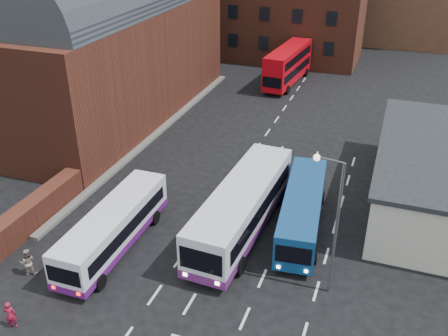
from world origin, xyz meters
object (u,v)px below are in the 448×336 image
(street_lamp, at_px, (332,216))
(pedestrian_beige, at_px, (28,262))
(bus_white_inbound, at_px, (242,205))
(bus_red_double, at_px, (288,65))
(pedestrian_red, at_px, (10,315))
(bus_white_outbound, at_px, (114,226))
(bus_blue, at_px, (302,209))

(street_lamp, xyz_separation_m, pedestrian_beige, (-15.65, -4.33, -3.90))
(pedestrian_beige, bearing_deg, street_lamp, 162.90)
(bus_white_inbound, height_order, street_lamp, street_lamp)
(bus_red_double, bearing_deg, street_lamp, 111.95)
(pedestrian_red, bearing_deg, street_lamp, -173.13)
(bus_white_outbound, distance_m, pedestrian_red, 7.46)
(bus_blue, bearing_deg, street_lamp, 108.61)
(bus_white_outbound, distance_m, bus_red_double, 33.53)
(bus_red_double, xyz_separation_m, pedestrian_beige, (-5.73, -37.20, -1.35))
(street_lamp, bearing_deg, bus_red_double, 106.80)
(pedestrian_red, relative_size, pedestrian_beige, 0.93)
(bus_white_outbound, bearing_deg, bus_white_inbound, 31.72)
(bus_red_double, bearing_deg, pedestrian_red, 89.63)
(bus_red_double, relative_size, pedestrian_red, 6.72)
(bus_white_inbound, xyz_separation_m, pedestrian_red, (-8.06, -11.42, -1.16))
(bus_white_outbound, bearing_deg, bus_red_double, 85.35)
(bus_white_inbound, height_order, pedestrian_beige, bus_white_inbound)
(bus_white_inbound, relative_size, pedestrian_red, 7.79)
(bus_white_outbound, height_order, bus_red_double, bus_red_double)
(bus_blue, xyz_separation_m, pedestrian_beige, (-13.32, -9.37, -0.73))
(bus_blue, distance_m, street_lamp, 6.39)
(bus_blue, height_order, pedestrian_red, bus_blue)
(bus_white_inbound, bearing_deg, pedestrian_beige, 41.53)
(bus_blue, xyz_separation_m, pedestrian_red, (-11.52, -12.87, -0.79))
(pedestrian_beige, bearing_deg, bus_red_double, -131.31)
(bus_red_double, bearing_deg, bus_white_inbound, 103.17)
(bus_red_double, distance_m, pedestrian_red, 40.92)
(bus_white_outbound, height_order, pedestrian_beige, bus_white_outbound)
(bus_blue, xyz_separation_m, street_lamp, (2.33, -5.04, 3.16))
(bus_white_inbound, bearing_deg, street_lamp, 150.96)
(bus_white_outbound, relative_size, pedestrian_beige, 5.82)
(bus_blue, relative_size, pedestrian_red, 6.39)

